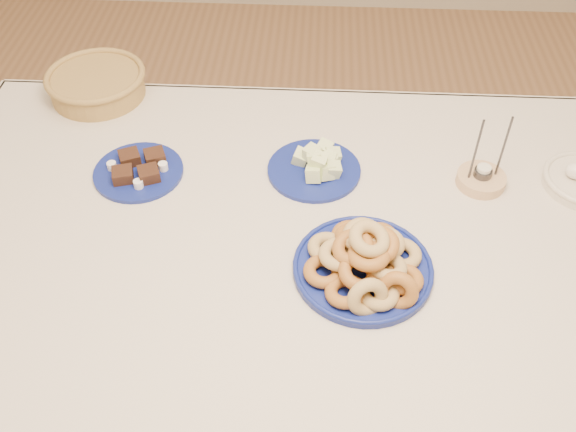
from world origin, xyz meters
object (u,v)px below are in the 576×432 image
object	(u,v)px
melon_plate	(317,166)
wicker_basket	(97,83)
dining_table	(289,263)
donut_platter	(365,263)
brownie_plate	(139,170)
candle_holder	(481,178)

from	to	relation	value
melon_plate	wicker_basket	world-z (taller)	melon_plate
dining_table	melon_plate	xyz separation A→B (m)	(0.06, 0.20, 0.12)
donut_platter	brownie_plate	xyz separation A→B (m)	(-0.53, 0.28, -0.02)
donut_platter	melon_plate	size ratio (longest dim) A/B	1.29
donut_platter	wicker_basket	distance (m)	0.94
donut_platter	brownie_plate	distance (m)	0.61
dining_table	melon_plate	bearing A→B (deg)	74.31
dining_table	candle_holder	bearing A→B (deg)	22.06
donut_platter	wicker_basket	xyz separation A→B (m)	(-0.72, 0.61, 0.00)
brownie_plate	wicker_basket	world-z (taller)	wicker_basket
melon_plate	candle_holder	xyz separation A→B (m)	(0.39, -0.02, -0.00)
melon_plate	wicker_basket	xyz separation A→B (m)	(-0.61, 0.29, 0.02)
melon_plate	candle_holder	size ratio (longest dim) A/B	1.38
melon_plate	candle_holder	world-z (taller)	candle_holder
dining_table	brownie_plate	xyz separation A→B (m)	(-0.37, 0.17, 0.12)
brownie_plate	donut_platter	bearing A→B (deg)	-28.04
dining_table	donut_platter	world-z (taller)	donut_platter
dining_table	donut_platter	bearing A→B (deg)	-34.70
wicker_basket	candle_holder	world-z (taller)	candle_holder
melon_plate	brownie_plate	distance (m)	0.43
dining_table	donut_platter	xyz separation A→B (m)	(0.16, -0.11, 0.14)
candle_holder	melon_plate	bearing A→B (deg)	176.78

